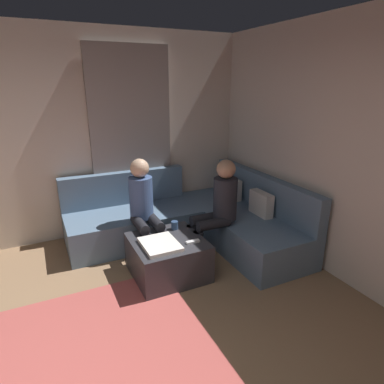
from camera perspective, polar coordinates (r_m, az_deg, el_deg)
wall_left at (r=4.55m, az=-26.85°, el=7.88°), size 0.12×6.00×2.70m
curtain_panel at (r=4.63m, az=-10.35°, el=8.47°), size 0.06×1.10×2.50m
sectional_couch at (r=4.42m, az=0.35°, el=-4.87°), size 2.10×2.55×0.87m
ottoman at (r=3.70m, az=-4.22°, el=-11.16°), size 0.76×0.76×0.42m
folded_blanket at (r=3.47m, az=-5.55°, el=-9.01°), size 0.44×0.36×0.04m
coffee_mug at (r=3.82m, az=-3.02°, el=-5.75°), size 0.08×0.08×0.10m
game_remote at (r=3.52m, az=0.15°, el=-8.59°), size 0.05×0.15×0.02m
person_on_couch_back at (r=3.88m, az=4.48°, el=-2.37°), size 0.30×0.60×1.20m
person_on_couch_side at (r=3.90m, az=-8.31°, el=-2.38°), size 0.60×0.30×1.20m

